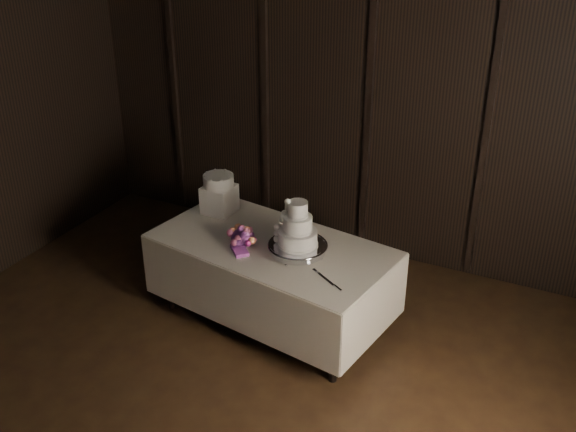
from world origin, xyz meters
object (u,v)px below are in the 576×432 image
at_px(display_table, 272,279).
at_px(bouquet, 241,237).
at_px(box_pedestal, 219,199).
at_px(wedding_cake, 294,228).
at_px(small_cake, 218,181).
at_px(cake_stand, 298,249).

xyz_separation_m(display_table, bouquet, (-0.22, -0.11, 0.41)).
bearing_deg(box_pedestal, wedding_cake, -23.01).
bearing_deg(wedding_cake, small_cake, 155.28).
relative_size(display_table, bouquet, 5.24).
relative_size(wedding_cake, small_cake, 1.39).
height_order(cake_stand, small_cake, small_cake).
bearing_deg(bouquet, cake_stand, 6.09).
bearing_deg(small_cake, box_pedestal, 0.00).
distance_m(display_table, small_cake, 1.00).
relative_size(display_table, small_cake, 7.87).
height_order(display_table, box_pedestal, box_pedestal).
height_order(wedding_cake, box_pedestal, wedding_cake).
distance_m(cake_stand, wedding_cake, 0.20).
height_order(display_table, small_cake, small_cake).
bearing_deg(small_cake, wedding_cake, -23.01).
relative_size(cake_stand, bouquet, 1.19).
bearing_deg(wedding_cake, cake_stand, 28.04).
xyz_separation_m(wedding_cake, box_pedestal, (-0.93, 0.39, -0.11)).
xyz_separation_m(display_table, small_cake, (-0.69, 0.32, 0.65)).
xyz_separation_m(cake_stand, box_pedestal, (-0.96, 0.38, 0.08)).
xyz_separation_m(cake_stand, small_cake, (-0.96, 0.38, 0.26)).
height_order(display_table, cake_stand, cake_stand).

